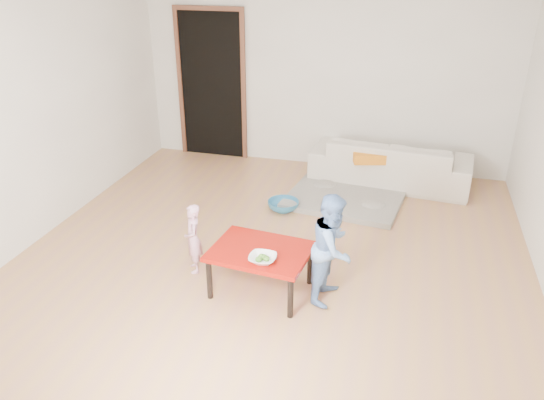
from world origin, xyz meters
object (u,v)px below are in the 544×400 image
at_px(sofa, 390,162).
at_px(red_table, 261,270).
at_px(child_pink, 193,239).
at_px(basin, 283,205).
at_px(bowl, 263,259).
at_px(child_blue, 333,248).

distance_m(sofa, red_table, 2.95).
relative_size(red_table, child_pink, 1.24).
bearing_deg(red_table, basin, 96.83).
distance_m(red_table, bowl, 0.31).
distance_m(bowl, child_blue, 0.61).
bearing_deg(child_pink, bowl, 37.91).
height_order(sofa, child_pink, child_pink).
xyz_separation_m(bowl, child_pink, (-0.77, 0.35, -0.11)).
bearing_deg(sofa, bowl, 79.38).
relative_size(sofa, child_pink, 2.95).
relative_size(red_table, bowl, 3.68).
bearing_deg(child_blue, child_pink, 96.36).
bearing_deg(basin, child_pink, -108.96).
bearing_deg(basin, sofa, 45.11).
height_order(red_table, child_blue, child_blue).
xyz_separation_m(sofa, red_table, (-0.95, -2.79, -0.08)).
relative_size(child_pink, basin, 1.86).
height_order(child_pink, child_blue, child_blue).
height_order(red_table, child_pink, child_pink).
relative_size(bowl, child_blue, 0.23).
bearing_deg(bowl, basin, 98.36).
relative_size(child_pink, child_blue, 0.69).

